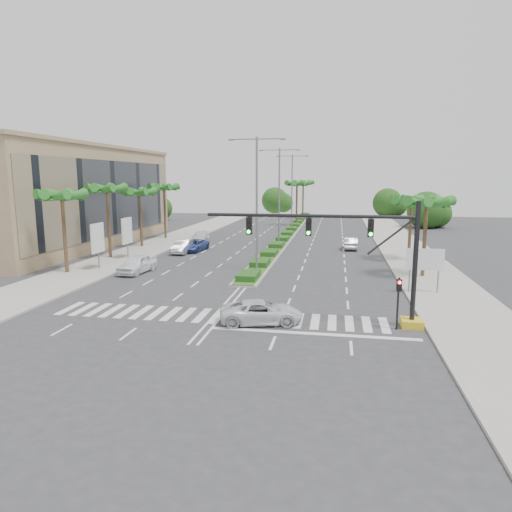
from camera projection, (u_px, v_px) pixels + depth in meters
The scene contains 28 objects.
ground at pixel (218, 316), 28.19m from camera, with size 160.00×160.00×0.00m, color #333335.
footpath_right at pixel (419, 264), 44.96m from camera, with size 6.00×120.00×0.15m, color gray.
footpath_left at pixel (130, 255), 50.20m from camera, with size 6.00×120.00×0.15m, color gray.
median at pixel (291, 232), 71.84m from camera, with size 2.20×75.00×0.20m, color gray.
median_grass at pixel (291, 231), 71.82m from camera, with size 1.80×75.00×0.04m, color #2F551D.
building at pixel (68, 198), 56.88m from camera, with size 12.00×36.00×12.00m, color tan.
signal_gantry at pixel (374, 267), 26.00m from camera, with size 12.60×1.20×7.20m.
pedestrian_signal at pixel (398, 295), 25.36m from camera, with size 0.28×0.36×3.00m.
direction_sign at pixel (425, 261), 33.20m from camera, with size 2.70×0.11×3.40m.
billboard_near at pixel (98, 238), 41.83m from camera, with size 0.18×2.10×4.35m.
billboard_far at pixel (127, 231), 47.65m from camera, with size 0.18×2.10×4.35m.
palm_left_near at pixel (62, 198), 39.60m from camera, with size 4.57×4.68×7.55m.
palm_left_mid at pixel (107, 191), 47.30m from camera, with size 4.57×4.68×7.95m.
palm_left_far at pixel (140, 194), 55.16m from camera, with size 4.57×4.68×7.35m.
palm_left_end at pixel (164, 189), 62.85m from camera, with size 4.57×4.68×7.75m.
palm_right_near at pixel (427, 205), 38.22m from camera, with size 4.57×4.68×7.05m.
palm_right_far at pixel (412, 203), 46.04m from camera, with size 4.57×4.68×6.75m.
palm_median_a at pixel (297, 185), 80.34m from camera, with size 4.57×4.68×8.05m.
palm_median_b at pixel (303, 184), 94.90m from camera, with size 4.57×4.68×8.05m.
streetlight_near at pixel (257, 197), 40.62m from camera, with size 5.10×0.25×12.00m.
streetlight_mid at pixel (279, 191), 56.14m from camera, with size 5.10×0.25×12.00m.
streetlight_far at pixel (292, 188), 71.67m from camera, with size 5.10×0.25×12.00m.
car_parked_a at pixel (137, 264), 40.97m from camera, with size 1.91×4.75×1.62m, color white.
car_parked_b at pixel (183, 246), 51.81m from camera, with size 1.59×4.57×1.51m, color silver.
car_parked_c at pixel (194, 245), 53.20m from camera, with size 2.27×4.92×1.37m, color navy.
car_parked_d at pixel (200, 238), 59.48m from camera, with size 2.00×4.93×1.43m, color silver.
car_crossing at pixel (261, 312), 26.78m from camera, with size 2.24×4.87×1.35m, color silver.
car_right at pixel (351, 243), 54.61m from camera, with size 1.53×4.37×1.44m, color #ACABB0.
Camera 1 is at (7.09, -26.31, 8.46)m, focal length 32.00 mm.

